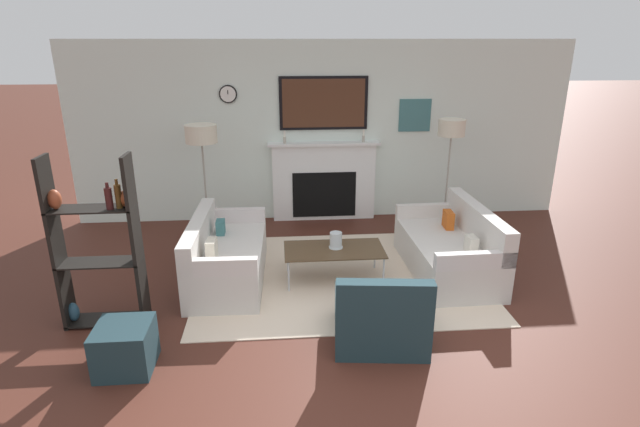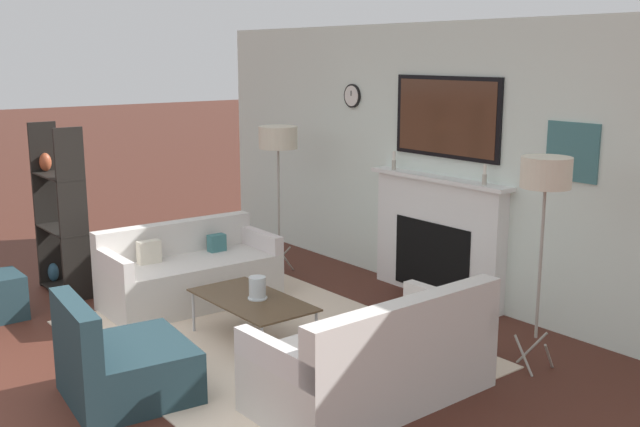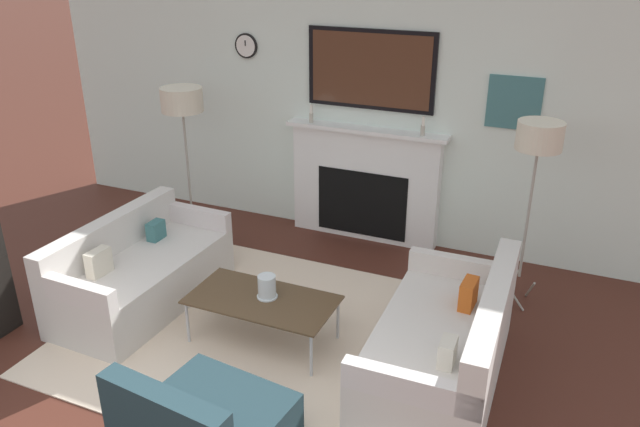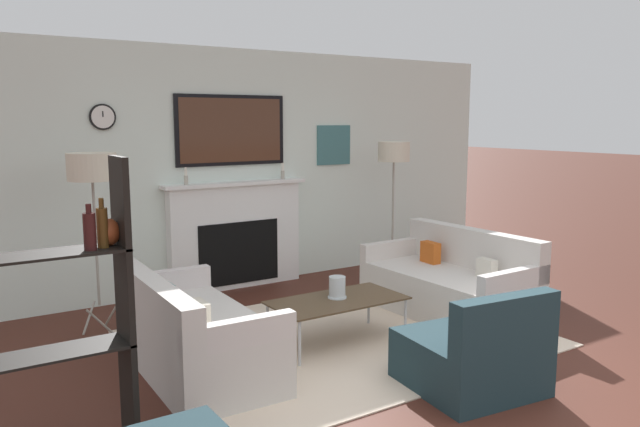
{
  "view_description": "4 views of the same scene",
  "coord_description": "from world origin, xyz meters",
  "px_view_note": "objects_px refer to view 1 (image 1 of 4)",
  "views": [
    {
      "loc": [
        -0.68,
        -3.29,
        2.71
      ],
      "look_at": [
        -0.22,
        2.25,
        0.75
      ],
      "focal_mm": 28.0,
      "sensor_mm": 36.0,
      "label": 1
    },
    {
      "loc": [
        4.95,
        -1.23,
        2.38
      ],
      "look_at": [
        -0.07,
        2.72,
        1.03
      ],
      "focal_mm": 42.0,
      "sensor_mm": 36.0,
      "label": 2
    },
    {
      "loc": [
        2.01,
        -1.66,
        2.98
      ],
      "look_at": [
        0.24,
        2.42,
        1.01
      ],
      "focal_mm": 35.0,
      "sensor_mm": 36.0,
      "label": 3
    },
    {
      "loc": [
        -3.01,
        -2.23,
        1.92
      ],
      "look_at": [
        0.18,
        2.67,
        1.03
      ],
      "focal_mm": 35.0,
      "sensor_mm": 36.0,
      "label": 4
    }
  ],
  "objects_px": {
    "floor_lamp_right": "(452,130)",
    "floor_lamp_left": "(201,135)",
    "ottoman": "(125,347)",
    "shelf_unit": "(96,245)",
    "couch_right": "(451,250)",
    "couch_left": "(225,258)",
    "hurricane_candle": "(336,241)",
    "coffee_table": "(334,251)",
    "armchair": "(380,317)"
  },
  "relations": [
    {
      "from": "coffee_table",
      "to": "hurricane_candle",
      "type": "relative_size",
      "value": 6.16
    },
    {
      "from": "armchair",
      "to": "shelf_unit",
      "type": "relative_size",
      "value": 0.54
    },
    {
      "from": "couch_left",
      "to": "shelf_unit",
      "type": "height_order",
      "value": "shelf_unit"
    },
    {
      "from": "floor_lamp_left",
      "to": "coffee_table",
      "type": "bearing_deg",
      "value": -41.14
    },
    {
      "from": "hurricane_candle",
      "to": "floor_lamp_right",
      "type": "distance_m",
      "value": 2.47
    },
    {
      "from": "couch_left",
      "to": "coffee_table",
      "type": "relative_size",
      "value": 1.44
    },
    {
      "from": "floor_lamp_right",
      "to": "couch_left",
      "type": "bearing_deg",
      "value": -156.37
    },
    {
      "from": "ottoman",
      "to": "couch_right",
      "type": "bearing_deg",
      "value": 25.37
    },
    {
      "from": "floor_lamp_right",
      "to": "couch_right",
      "type": "bearing_deg",
      "value": -104.87
    },
    {
      "from": "couch_right",
      "to": "shelf_unit",
      "type": "xyz_separation_m",
      "value": [
        -3.81,
        -0.84,
        0.55
      ]
    },
    {
      "from": "floor_lamp_left",
      "to": "floor_lamp_right",
      "type": "bearing_deg",
      "value": 0.0
    },
    {
      "from": "hurricane_candle",
      "to": "couch_right",
      "type": "bearing_deg",
      "value": 2.12
    },
    {
      "from": "couch_right",
      "to": "floor_lamp_right",
      "type": "bearing_deg",
      "value": 75.13
    },
    {
      "from": "floor_lamp_right",
      "to": "ottoman",
      "type": "distance_m",
      "value": 4.95
    },
    {
      "from": "floor_lamp_right",
      "to": "shelf_unit",
      "type": "bearing_deg",
      "value": -152.45
    },
    {
      "from": "hurricane_candle",
      "to": "shelf_unit",
      "type": "height_order",
      "value": "shelf_unit"
    },
    {
      "from": "shelf_unit",
      "to": "ottoman",
      "type": "distance_m",
      "value": 1.08
    },
    {
      "from": "couch_right",
      "to": "shelf_unit",
      "type": "distance_m",
      "value": 3.94
    },
    {
      "from": "couch_left",
      "to": "hurricane_candle",
      "type": "xyz_separation_m",
      "value": [
        1.29,
        -0.05,
        0.19
      ]
    },
    {
      "from": "armchair",
      "to": "shelf_unit",
      "type": "distance_m",
      "value": 2.79
    },
    {
      "from": "floor_lamp_left",
      "to": "shelf_unit",
      "type": "distance_m",
      "value": 2.38
    },
    {
      "from": "couch_left",
      "to": "floor_lamp_left",
      "type": "distance_m",
      "value": 1.83
    },
    {
      "from": "hurricane_candle",
      "to": "ottoman",
      "type": "xyz_separation_m",
      "value": [
        -1.99,
        -1.56,
        -0.27
      ]
    },
    {
      "from": "floor_lamp_left",
      "to": "armchair",
      "type": "bearing_deg",
      "value": -54.6
    },
    {
      "from": "hurricane_candle",
      "to": "floor_lamp_right",
      "type": "xyz_separation_m",
      "value": [
        1.76,
        1.39,
        1.03
      ]
    },
    {
      "from": "coffee_table",
      "to": "ottoman",
      "type": "relative_size",
      "value": 2.49
    },
    {
      "from": "armchair",
      "to": "ottoman",
      "type": "height_order",
      "value": "armchair"
    },
    {
      "from": "floor_lamp_right",
      "to": "floor_lamp_left",
      "type": "bearing_deg",
      "value": 180.0
    },
    {
      "from": "armchair",
      "to": "floor_lamp_left",
      "type": "distance_m",
      "value": 3.55
    },
    {
      "from": "couch_right",
      "to": "floor_lamp_left",
      "type": "xyz_separation_m",
      "value": [
        -3.07,
        1.34,
        1.2
      ]
    },
    {
      "from": "couch_left",
      "to": "floor_lamp_left",
      "type": "height_order",
      "value": "floor_lamp_left"
    },
    {
      "from": "ottoman",
      "to": "armchair",
      "type": "bearing_deg",
      "value": 5.92
    },
    {
      "from": "ottoman",
      "to": "floor_lamp_left",
      "type": "bearing_deg",
      "value": 83.53
    },
    {
      "from": "armchair",
      "to": "floor_lamp_right",
      "type": "xyz_separation_m",
      "value": [
        1.49,
        2.71,
        1.26
      ]
    },
    {
      "from": "coffee_table",
      "to": "hurricane_candle",
      "type": "height_order",
      "value": "hurricane_candle"
    },
    {
      "from": "couch_left",
      "to": "floor_lamp_right",
      "type": "relative_size",
      "value": 1.01
    },
    {
      "from": "couch_left",
      "to": "hurricane_candle",
      "type": "height_order",
      "value": "couch_left"
    },
    {
      "from": "floor_lamp_left",
      "to": "ottoman",
      "type": "distance_m",
      "value": 3.23
    },
    {
      "from": "couch_right",
      "to": "armchair",
      "type": "distance_m",
      "value": 1.79
    },
    {
      "from": "floor_lamp_left",
      "to": "floor_lamp_right",
      "type": "distance_m",
      "value": 3.42
    },
    {
      "from": "floor_lamp_right",
      "to": "ottoman",
      "type": "height_order",
      "value": "floor_lamp_right"
    },
    {
      "from": "couch_left",
      "to": "hurricane_candle",
      "type": "bearing_deg",
      "value": -2.23
    },
    {
      "from": "shelf_unit",
      "to": "floor_lamp_left",
      "type": "bearing_deg",
      "value": 71.19
    },
    {
      "from": "floor_lamp_right",
      "to": "shelf_unit",
      "type": "xyz_separation_m",
      "value": [
        -4.16,
        -2.17,
        -0.67
      ]
    },
    {
      "from": "shelf_unit",
      "to": "coffee_table",
      "type": "bearing_deg",
      "value": 17.36
    },
    {
      "from": "couch_right",
      "to": "ottoman",
      "type": "relative_size",
      "value": 3.71
    },
    {
      "from": "ottoman",
      "to": "shelf_unit",
      "type": "bearing_deg",
      "value": 117.51
    },
    {
      "from": "couch_left",
      "to": "ottoman",
      "type": "height_order",
      "value": "couch_left"
    },
    {
      "from": "floor_lamp_left",
      "to": "ottoman",
      "type": "height_order",
      "value": "floor_lamp_left"
    },
    {
      "from": "couch_right",
      "to": "floor_lamp_right",
      "type": "xyz_separation_m",
      "value": [
        0.35,
        1.34,
        1.22
      ]
    }
  ]
}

